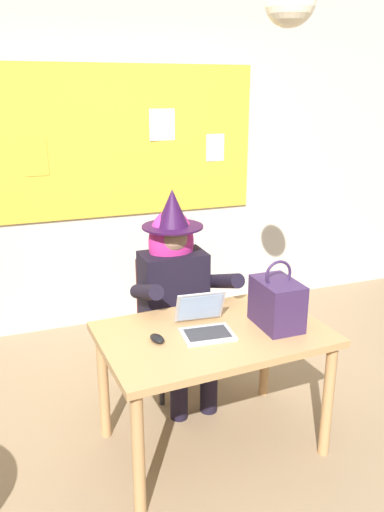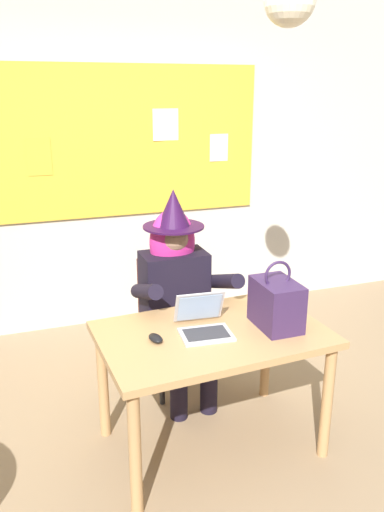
# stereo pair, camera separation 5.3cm
# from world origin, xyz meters

# --- Properties ---
(ground_plane) EXTENTS (24.00, 24.00, 0.00)m
(ground_plane) POSITION_xyz_m (0.00, 0.00, 0.00)
(ground_plane) COLOR #937A5B
(wall_back_bulletin) EXTENTS (5.92, 2.08, 2.89)m
(wall_back_bulletin) POSITION_xyz_m (0.00, 1.91, 1.45)
(wall_back_bulletin) COLOR beige
(wall_back_bulletin) RESTS_ON ground
(desk_main) EXTENTS (1.24, 0.83, 0.72)m
(desk_main) POSITION_xyz_m (0.11, 0.02, 0.63)
(desk_main) COLOR tan
(desk_main) RESTS_ON ground
(chair_at_desk) EXTENTS (0.46, 0.46, 0.89)m
(chair_at_desk) POSITION_xyz_m (0.10, 0.76, 0.49)
(chair_at_desk) COLOR #4C1E19
(chair_at_desk) RESTS_ON ground
(person_costumed) EXTENTS (0.59, 0.66, 1.37)m
(person_costumed) POSITION_xyz_m (0.11, 0.64, 0.77)
(person_costumed) COLOR black
(person_costumed) RESTS_ON ground
(laptop) EXTENTS (0.29, 0.31, 0.20)m
(laptop) POSITION_xyz_m (0.06, 0.03, 0.77)
(laptop) COLOR #B7B7BC
(laptop) RESTS_ON desk_main
(computer_mouse) EXTENTS (0.08, 0.11, 0.03)m
(computer_mouse) POSITION_xyz_m (-0.21, 0.01, 0.74)
(computer_mouse) COLOR black
(computer_mouse) RESTS_ON desk_main
(handbag) EXTENTS (0.20, 0.30, 0.38)m
(handbag) POSITION_xyz_m (0.46, -0.04, 0.86)
(handbag) COLOR #38234C
(handbag) RESTS_ON desk_main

